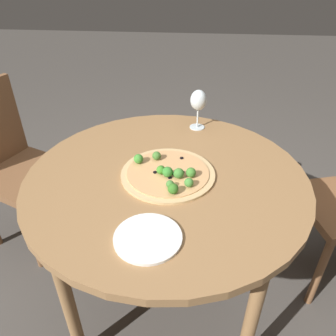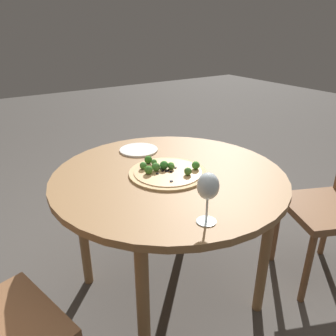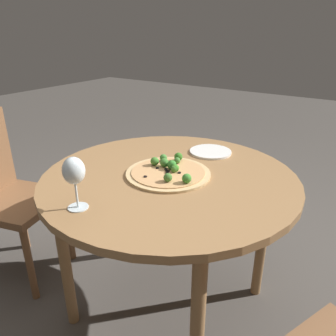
% 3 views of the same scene
% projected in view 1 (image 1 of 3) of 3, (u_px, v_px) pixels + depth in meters
% --- Properties ---
extents(ground_plane, '(12.00, 12.00, 0.00)m').
position_uv_depth(ground_plane, '(167.00, 292.00, 1.66)').
color(ground_plane, '#4C4742').
extents(dining_table, '(1.07, 1.07, 0.73)m').
position_uv_depth(dining_table, '(166.00, 190.00, 1.29)').
color(dining_table, olive).
rests_on(dining_table, ground_plane).
extents(chair_2, '(0.52, 0.52, 0.91)m').
position_uv_depth(chair_2, '(13.00, 163.00, 1.74)').
color(chair_2, brown).
rests_on(chair_2, ground_plane).
extents(pizza, '(0.36, 0.36, 0.05)m').
position_uv_depth(pizza, '(168.00, 173.00, 1.23)').
color(pizza, tan).
rests_on(pizza, dining_table).
extents(wine_glass, '(0.08, 0.08, 0.19)m').
position_uv_depth(wine_glass, '(198.00, 101.00, 1.50)').
color(wine_glass, silver).
rests_on(wine_glass, dining_table).
extents(plate_near, '(0.21, 0.21, 0.01)m').
position_uv_depth(plate_near, '(148.00, 238.00, 0.97)').
color(plate_near, white).
rests_on(plate_near, dining_table).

